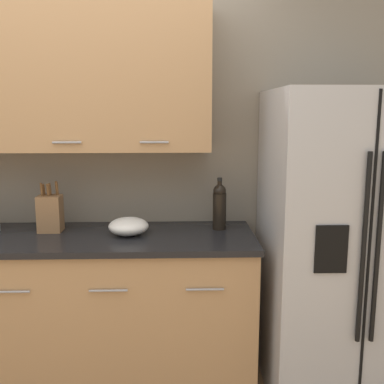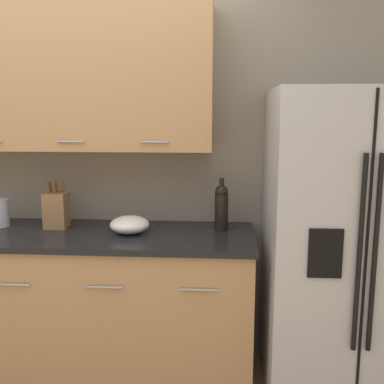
# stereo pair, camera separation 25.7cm
# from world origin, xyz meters

# --- Properties ---
(wall_back) EXTENTS (10.00, 0.39, 2.60)m
(wall_back) POSITION_xyz_m (0.03, 1.08, 1.43)
(wall_back) COLOR gray
(wall_back) RESTS_ON ground_plane
(counter_unit) EXTENTS (2.12, 0.64, 0.91)m
(counter_unit) POSITION_xyz_m (0.10, 0.79, 0.46)
(counter_unit) COLOR black
(counter_unit) RESTS_ON ground_plane
(refrigerator) EXTENTS (0.84, 0.80, 1.73)m
(refrigerator) POSITION_xyz_m (1.65, 0.71, 0.87)
(refrigerator) COLOR #B2B2B5
(refrigerator) RESTS_ON ground_plane
(knife_block) EXTENTS (0.13, 0.12, 0.30)m
(knife_block) POSITION_xyz_m (-0.04, 0.87, 1.02)
(knife_block) COLOR olive
(knife_block) RESTS_ON counter_unit
(wine_bottle) EXTENTS (0.08, 0.08, 0.32)m
(wine_bottle) POSITION_xyz_m (0.97, 0.90, 1.05)
(wine_bottle) COLOR black
(wine_bottle) RESTS_ON counter_unit
(mixing_bowl) EXTENTS (0.23, 0.23, 0.10)m
(mixing_bowl) POSITION_xyz_m (0.43, 0.78, 0.96)
(mixing_bowl) COLOR white
(mixing_bowl) RESTS_ON counter_unit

